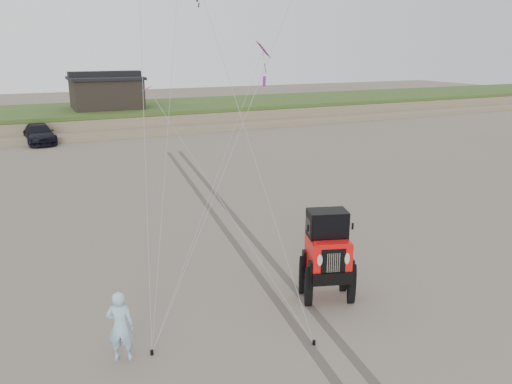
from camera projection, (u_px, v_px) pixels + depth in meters
ground at (268, 314)px, 13.71m from camera, size 160.00×160.00×0.00m
dune_ridge at (85, 119)px, 46.02m from camera, size 160.00×14.25×1.73m
cabin at (106, 92)px, 45.75m from camera, size 6.40×5.40×3.35m
truck_c at (39, 134)px, 38.37m from camera, size 2.46×5.17×1.45m
jeep at (327, 265)px, 14.29m from camera, size 4.09×6.16×2.12m
man at (121, 326)px, 11.51m from camera, size 0.75×0.63×1.74m
stake_main at (152, 353)px, 11.89m from camera, size 0.08×0.08×0.12m
stake_aux at (314, 343)px, 12.29m from camera, size 0.08×0.08×0.12m
tire_tracks at (226, 218)px, 21.48m from camera, size 5.22×29.74×0.01m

